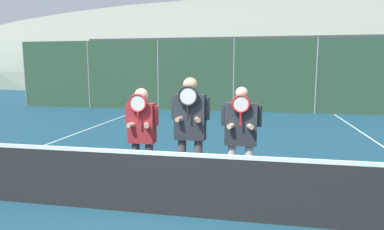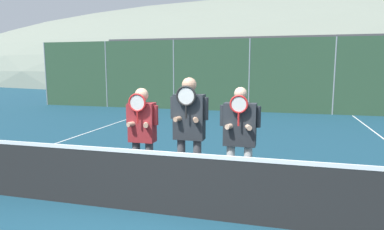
{
  "view_description": "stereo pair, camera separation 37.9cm",
  "coord_description": "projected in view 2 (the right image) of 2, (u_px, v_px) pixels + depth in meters",
  "views": [
    {
      "loc": [
        1.16,
        -4.34,
        2.05
      ],
      "look_at": [
        0.08,
        1.1,
        1.25
      ],
      "focal_mm": 32.0,
      "sensor_mm": 36.0,
      "label": 1
    },
    {
      "loc": [
        1.53,
        -4.26,
        2.05
      ],
      "look_at": [
        0.08,
        1.1,
        1.25
      ],
      "focal_mm": 32.0,
      "sensor_mm": 36.0,
      "label": 2
    }
  ],
  "objects": [
    {
      "name": "ground_plane",
      "position": [
        166.0,
        215.0,
        4.76
      ],
      "size": [
        120.0,
        120.0,
        0.0
      ],
      "primitive_type": "plane",
      "color": "navy"
    },
    {
      "name": "tennis_net",
      "position": [
        165.0,
        182.0,
        4.69
      ],
      "size": [
        11.55,
        0.09,
        1.0
      ],
      "color": "gray",
      "rests_on": "ground_plane"
    },
    {
      "name": "player_center_left",
      "position": [
        189.0,
        125.0,
        5.37
      ],
      "size": [
        0.61,
        0.34,
        1.87
      ],
      "color": "#56565B",
      "rests_on": "ground_plane"
    },
    {
      "name": "fence_back",
      "position": [
        249.0,
        76.0,
        15.16
      ],
      "size": [
        21.21,
        0.06,
        3.24
      ],
      "color": "gray",
      "rests_on": "ground_plane"
    },
    {
      "name": "player_center_right",
      "position": [
        240.0,
        133.0,
        5.25
      ],
      "size": [
        0.62,
        0.34,
        1.73
      ],
      "color": "white",
      "rests_on": "ground_plane"
    },
    {
      "name": "car_left_of_center",
      "position": [
        214.0,
        86.0,
        18.68
      ],
      "size": [
        4.15,
        1.96,
        1.82
      ],
      "color": "#285638",
      "rests_on": "ground_plane"
    },
    {
      "name": "clubhouse_building",
      "position": [
        253.0,
        68.0,
        22.47
      ],
      "size": [
        17.93,
        5.5,
        3.71
      ],
      "color": "tan",
      "rests_on": "ground_plane"
    },
    {
      "name": "court_line_left_sideline",
      "position": [
        46.0,
        147.0,
        8.73
      ],
      "size": [
        0.05,
        16.0,
        0.01
      ],
      "primitive_type": "cube",
      "color": "white",
      "rests_on": "ground_plane"
    },
    {
      "name": "hill_distant",
      "position": [
        275.0,
        79.0,
        53.25
      ],
      "size": [
        113.32,
        62.96,
        22.04
      ],
      "color": "gray",
      "rests_on": "ground_plane"
    },
    {
      "name": "player_leftmost",
      "position": [
        142.0,
        130.0,
        5.59
      ],
      "size": [
        0.56,
        0.34,
        1.7
      ],
      "color": "#56565B",
      "rests_on": "ground_plane"
    },
    {
      "name": "car_center",
      "position": [
        311.0,
        88.0,
        17.21
      ],
      "size": [
        4.72,
        2.07,
        1.84
      ],
      "color": "#B2B7BC",
      "rests_on": "ground_plane"
    },
    {
      "name": "car_far_left",
      "position": [
        131.0,
        86.0,
        19.91
      ],
      "size": [
        4.64,
        2.06,
        1.66
      ],
      "color": "navy",
      "rests_on": "ground_plane"
    }
  ]
}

